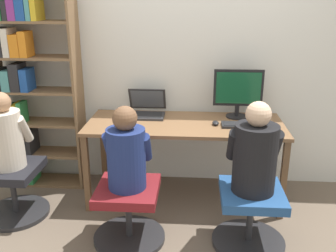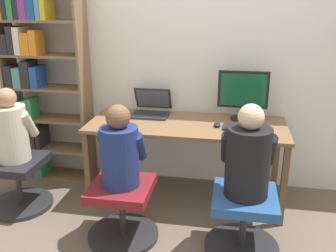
% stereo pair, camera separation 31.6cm
% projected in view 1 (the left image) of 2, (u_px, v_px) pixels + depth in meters
% --- Properties ---
extents(ground_plane, '(14.00, 14.00, 0.00)m').
position_uv_depth(ground_plane, '(183.00, 216.00, 3.24)').
color(ground_plane, brown).
extents(wall_back, '(10.00, 0.05, 2.60)m').
position_uv_depth(wall_back, '(187.00, 52.00, 3.53)').
color(wall_back, silver).
rests_on(wall_back, ground_plane).
extents(desk, '(1.74, 0.70, 0.74)m').
position_uv_depth(desk, '(185.00, 131.00, 3.35)').
color(desk, brown).
rests_on(desk, ground_plane).
extents(desktop_monitor, '(0.45, 0.20, 0.45)m').
position_uv_depth(desktop_monitor, '(238.00, 93.00, 3.40)').
color(desktop_monitor, black).
rests_on(desktop_monitor, desk).
extents(laptop, '(0.35, 0.36, 0.24)m').
position_uv_depth(laptop, '(146.00, 110.00, 3.52)').
color(laptop, '#2D2D30').
rests_on(laptop, desk).
extents(keyboard, '(0.39, 0.15, 0.03)m').
position_uv_depth(keyboard, '(244.00, 125.00, 3.22)').
color(keyboard, '#232326').
rests_on(keyboard, desk).
extents(computer_mouse_by_keyboard, '(0.06, 0.09, 0.03)m').
position_uv_depth(computer_mouse_by_keyboard, '(216.00, 123.00, 3.26)').
color(computer_mouse_by_keyboard, black).
rests_on(computer_mouse_by_keyboard, desk).
extents(office_chair_left, '(0.56, 0.56, 0.46)m').
position_uv_depth(office_chair_left, '(250.00, 215.00, 2.80)').
color(office_chair_left, '#262628').
rests_on(office_chair_left, ground_plane).
extents(office_chair_right, '(0.56, 0.56, 0.46)m').
position_uv_depth(office_chair_right, '(128.00, 211.00, 2.85)').
color(office_chair_right, '#262628').
rests_on(office_chair_right, ground_plane).
extents(person_at_monitor, '(0.38, 0.34, 0.67)m').
position_uv_depth(person_at_monitor, '(255.00, 154.00, 2.64)').
color(person_at_monitor, black).
rests_on(person_at_monitor, office_chair_left).
extents(person_at_laptop, '(0.35, 0.31, 0.62)m').
position_uv_depth(person_at_laptop, '(126.00, 153.00, 2.70)').
color(person_at_laptop, navy).
rests_on(person_at_laptop, office_chair_right).
extents(bookshelf, '(0.81, 0.28, 1.91)m').
position_uv_depth(bookshelf, '(25.00, 86.00, 3.50)').
color(bookshelf, brown).
rests_on(bookshelf, ground_plane).
extents(office_chair_side, '(0.56, 0.56, 0.46)m').
position_uv_depth(office_chair_side, '(13.00, 189.00, 3.18)').
color(office_chair_side, '#262628').
rests_on(office_chair_side, ground_plane).
extents(person_near_shelf, '(0.34, 0.31, 0.63)m').
position_uv_depth(person_near_shelf, '(5.00, 135.00, 3.03)').
color(person_near_shelf, beige).
rests_on(person_near_shelf, office_chair_side).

